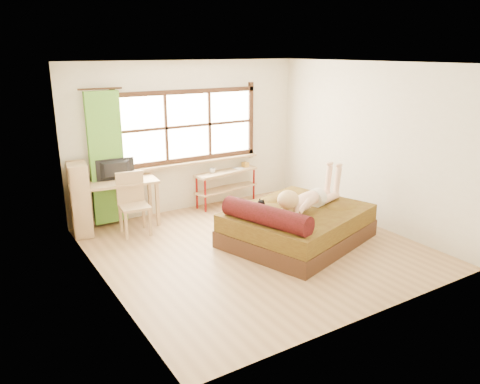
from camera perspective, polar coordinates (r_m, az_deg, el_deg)
floor at (r=7.13m, az=1.96°, el=-6.80°), size 4.50×4.50×0.00m
ceiling at (r=6.53m, az=2.21°, el=15.45°), size 4.50×4.50×0.00m
wall_back at (r=8.62m, az=-6.35°, el=6.70°), size 4.50×0.00×4.50m
wall_front at (r=5.06m, az=16.43°, el=-1.25°), size 4.50×0.00×4.50m
wall_left at (r=5.79m, az=-16.75°, el=1.00°), size 0.00×4.50×4.50m
wall_right at (r=8.15m, az=15.40°, el=5.60°), size 0.00×4.50×4.50m
window at (r=8.56m, az=-6.29°, el=7.72°), size 2.80×0.16×1.46m
curtain at (r=8.01m, az=-15.97°, el=3.90°), size 0.55×0.10×2.20m
bed at (r=7.27m, az=6.80°, el=-4.01°), size 2.49×2.22×0.79m
woman at (r=7.19m, az=8.37°, el=0.32°), size 1.52×0.84×0.63m
kitten at (r=6.86m, az=1.91°, el=-1.97°), size 0.34×0.21×0.25m
desk at (r=7.98m, az=-14.63°, el=0.55°), size 1.32×0.70×0.79m
monitor at (r=7.96m, az=-14.89°, el=2.61°), size 0.63×0.14×0.36m
chair at (r=7.73m, az=-12.97°, el=-0.93°), size 0.49×0.49×1.00m
pipe_shelf at (r=8.98m, az=-1.63°, el=1.53°), size 1.35×0.53×0.74m
cup at (r=8.77m, az=-3.40°, el=2.62°), size 0.13×0.13×0.09m
book at (r=9.02m, az=-0.61°, el=2.81°), size 0.18×0.22×0.02m
bookshelf at (r=7.83m, az=-18.92°, el=-0.85°), size 0.36×0.55×1.18m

